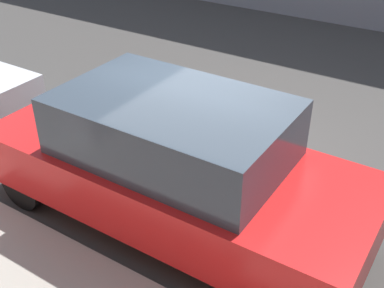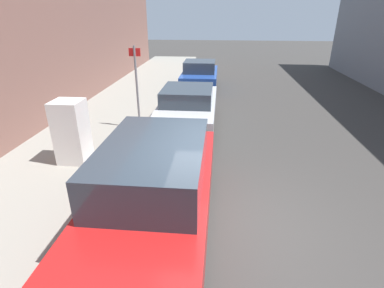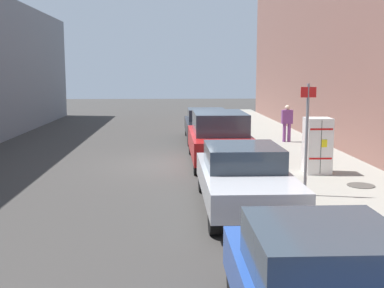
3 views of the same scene
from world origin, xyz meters
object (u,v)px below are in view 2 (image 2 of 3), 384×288
parked_suv_red (155,187)px  parked_hatchback_blue (200,74)px  parked_sedan_silver (188,106)px  discarded_refrigerator (72,132)px  street_sign_post (137,84)px

parked_suv_red → parked_hatchback_blue: (0.00, 11.19, -0.16)m
parked_suv_red → parked_sedan_silver: (0.00, 5.44, -0.14)m
discarded_refrigerator → parked_suv_red: discarded_refrigerator is taller
parked_sedan_silver → parked_hatchback_blue: (-0.00, 5.75, -0.02)m
parked_sedan_silver → parked_hatchback_blue: 5.75m
discarded_refrigerator → parked_hatchback_blue: size_ratio=0.42×
parked_sedan_silver → street_sign_post: bearing=-158.2°
discarded_refrigerator → parked_suv_red: (2.62, -2.28, -0.05)m
street_sign_post → parked_suv_red: (1.57, -4.82, -0.72)m
street_sign_post → parked_sedan_silver: (1.57, 0.63, -0.87)m
parked_suv_red → parked_hatchback_blue: 11.19m
discarded_refrigerator → parked_sedan_silver: size_ratio=0.36×
discarded_refrigerator → parked_suv_red: bearing=-41.0°
discarded_refrigerator → parked_hatchback_blue: discarded_refrigerator is taller
street_sign_post → parked_sedan_silver: 1.90m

